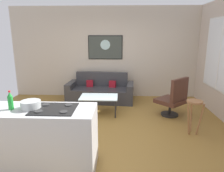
{
  "coord_description": "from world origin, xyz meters",
  "views": [
    {
      "loc": [
        0.23,
        -4.17,
        1.96
      ],
      "look_at": [
        0.01,
        0.9,
        0.7
      ],
      "focal_mm": 33.41,
      "sensor_mm": 36.0,
      "label": 1
    }
  ],
  "objects_px": {
    "armchair": "(174,98)",
    "mixing_bowl": "(31,105)",
    "wall_painting": "(105,47)",
    "couch": "(101,92)",
    "bar_stool": "(194,109)",
    "coffee_table": "(99,98)",
    "soda_bottle_2": "(10,101)"
  },
  "relations": [
    {
      "from": "mixing_bowl",
      "to": "wall_painting",
      "type": "bearing_deg",
      "value": 78.44
    },
    {
      "from": "mixing_bowl",
      "to": "armchair",
      "type": "bearing_deg",
      "value": 39.88
    },
    {
      "from": "couch",
      "to": "wall_painting",
      "type": "relative_size",
      "value": 1.88
    },
    {
      "from": "mixing_bowl",
      "to": "wall_painting",
      "type": "height_order",
      "value": "wall_painting"
    },
    {
      "from": "bar_stool",
      "to": "wall_painting",
      "type": "relative_size",
      "value": 0.65
    },
    {
      "from": "couch",
      "to": "mixing_bowl",
      "type": "xyz_separation_m",
      "value": [
        -0.67,
        -3.31,
        0.72
      ]
    },
    {
      "from": "coffee_table",
      "to": "soda_bottle_2",
      "type": "bearing_deg",
      "value": -113.52
    },
    {
      "from": "mixing_bowl",
      "to": "coffee_table",
      "type": "bearing_deg",
      "value": 71.95
    },
    {
      "from": "soda_bottle_2",
      "to": "mixing_bowl",
      "type": "distance_m",
      "value": 0.27
    },
    {
      "from": "coffee_table",
      "to": "armchair",
      "type": "bearing_deg",
      "value": -3.27
    },
    {
      "from": "coffee_table",
      "to": "bar_stool",
      "type": "relative_size",
      "value": 1.34
    },
    {
      "from": "couch",
      "to": "coffee_table",
      "type": "bearing_deg",
      "value": -86.69
    },
    {
      "from": "coffee_table",
      "to": "bar_stool",
      "type": "xyz_separation_m",
      "value": [
        2.0,
        -1.02,
        0.11
      ]
    },
    {
      "from": "coffee_table",
      "to": "bar_stool",
      "type": "distance_m",
      "value": 2.25
    },
    {
      "from": "armchair",
      "to": "bar_stool",
      "type": "relative_size",
      "value": 1.4
    },
    {
      "from": "couch",
      "to": "wall_painting",
      "type": "bearing_deg",
      "value": 77.4
    },
    {
      "from": "armchair",
      "to": "mixing_bowl",
      "type": "height_order",
      "value": "mixing_bowl"
    },
    {
      "from": "coffee_table",
      "to": "bar_stool",
      "type": "height_order",
      "value": "bar_stool"
    },
    {
      "from": "coffee_table",
      "to": "wall_painting",
      "type": "xyz_separation_m",
      "value": [
        0.05,
        1.58,
        1.15
      ]
    },
    {
      "from": "bar_stool",
      "to": "wall_painting",
      "type": "distance_m",
      "value": 3.41
    },
    {
      "from": "couch",
      "to": "soda_bottle_2",
      "type": "bearing_deg",
      "value": -105.52
    },
    {
      "from": "mixing_bowl",
      "to": "bar_stool",
      "type": "bearing_deg",
      "value": 24.05
    },
    {
      "from": "armchair",
      "to": "mixing_bowl",
      "type": "relative_size",
      "value": 3.48
    },
    {
      "from": "couch",
      "to": "armchair",
      "type": "xyz_separation_m",
      "value": [
        1.88,
        -1.17,
        0.18
      ]
    },
    {
      "from": "armchair",
      "to": "wall_painting",
      "type": "relative_size",
      "value": 0.91
    },
    {
      "from": "bar_stool",
      "to": "soda_bottle_2",
      "type": "height_order",
      "value": "soda_bottle_2"
    },
    {
      "from": "couch",
      "to": "bar_stool",
      "type": "relative_size",
      "value": 2.89
    },
    {
      "from": "armchair",
      "to": "bar_stool",
      "type": "height_order",
      "value": "armchair"
    },
    {
      "from": "couch",
      "to": "wall_painting",
      "type": "distance_m",
      "value": 1.39
    },
    {
      "from": "bar_stool",
      "to": "wall_painting",
      "type": "xyz_separation_m",
      "value": [
        -1.95,
        2.6,
        1.04
      ]
    },
    {
      "from": "wall_painting",
      "to": "couch",
      "type": "bearing_deg",
      "value": -102.6
    },
    {
      "from": "coffee_table",
      "to": "armchair",
      "type": "xyz_separation_m",
      "value": [
        1.82,
        -0.1,
        0.04
      ]
    }
  ]
}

